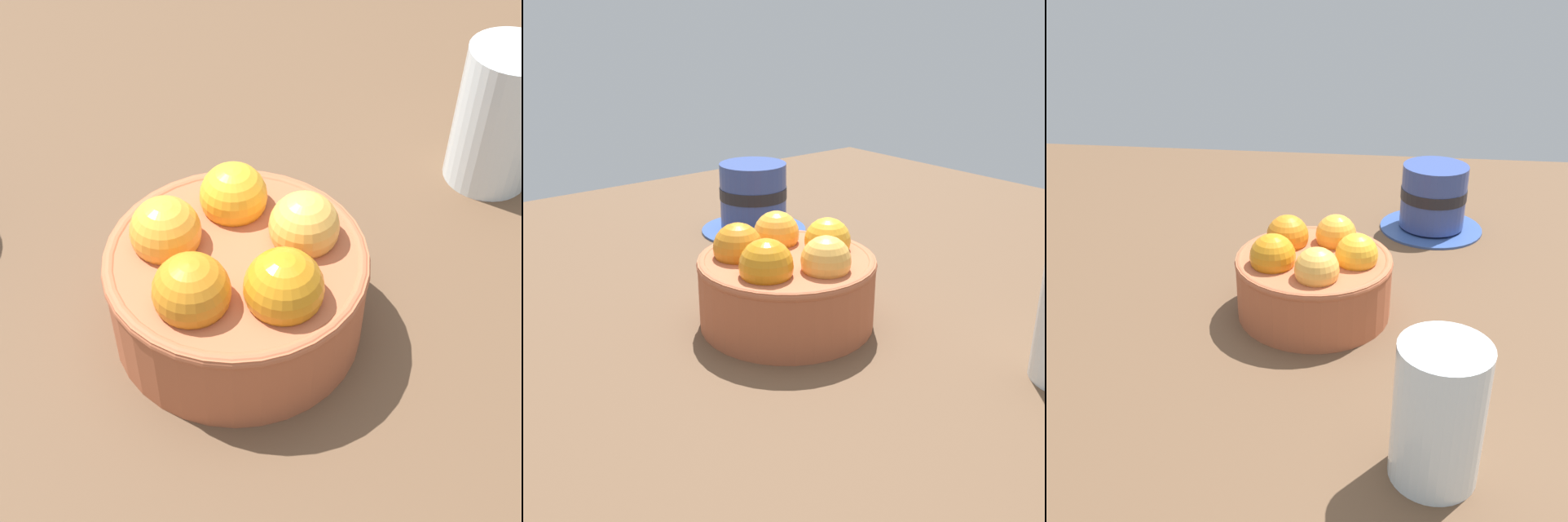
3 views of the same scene
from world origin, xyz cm
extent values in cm
cube|color=brown|center=(0.00, 0.00, -2.14)|extent=(127.66, 113.95, 4.27)
cylinder|color=#AD5938|center=(0.00, 0.00, 3.19)|extent=(16.04, 16.04, 6.39)
torus|color=#AD5938|center=(0.00, 0.00, 5.99)|extent=(16.24, 16.24, 1.00)
sphere|color=#F4AC48|center=(0.77, -4.34, 7.25)|extent=(4.36, 4.36, 4.36)
sphere|color=gold|center=(4.37, -0.61, 7.25)|extent=(4.33, 4.33, 4.33)
sphere|color=gold|center=(1.93, 3.97, 7.25)|extent=(4.39, 4.39, 4.39)
sphere|color=orange|center=(-3.18, 3.06, 7.25)|extent=(4.52, 4.52, 4.52)
sphere|color=orange|center=(-3.89, -2.07, 7.25)|extent=(4.65, 4.65, 4.65)
cylinder|color=silver|center=(11.25, -21.77, 5.55)|extent=(6.53, 6.53, 11.10)
camera|label=1|loc=(-32.57, 4.83, 39.96)|focal=53.97mm
camera|label=2|loc=(-33.13, -40.90, 26.62)|focal=43.27mm
camera|label=3|loc=(6.31, -57.03, 34.70)|focal=43.15mm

